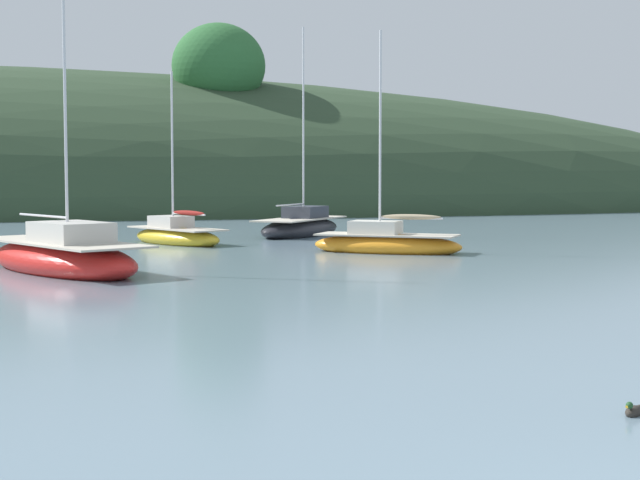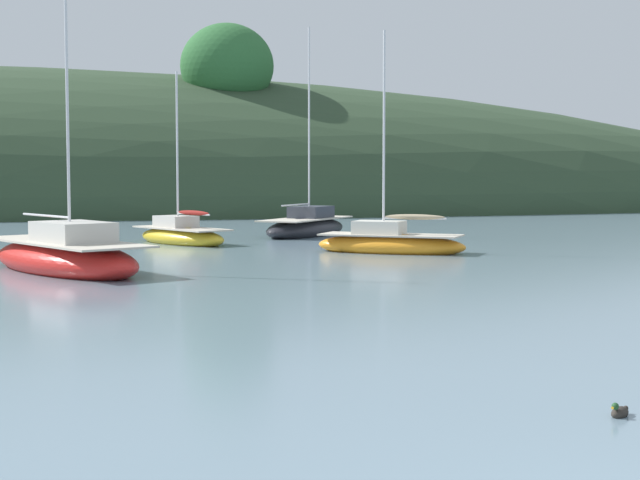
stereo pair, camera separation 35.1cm
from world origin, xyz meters
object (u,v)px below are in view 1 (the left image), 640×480
Objects in this scene: sailboat_red_portside at (176,235)px; sailboat_white_near at (386,243)px; sailboat_blue_center at (301,227)px; sailboat_yellow_far at (63,257)px; duck_lone_right at (633,411)px.

sailboat_red_portside is 9.61m from sailboat_white_near.
sailboat_blue_center reaches higher than sailboat_white_near.
sailboat_red_portside is at bearing 70.96° from sailboat_yellow_far.
sailboat_yellow_far is at bearing -109.04° from sailboat_red_portside.
sailboat_white_near is 22.50× the size of duck_lone_right.
sailboat_yellow_far reaches higher than sailboat_red_portside.
duck_lone_right is (4.55, -30.50, -0.30)m from sailboat_red_portside.
sailboat_yellow_far is (-3.82, -11.06, 0.10)m from sailboat_red_portside.
duck_lone_right is (8.37, -19.44, -0.40)m from sailboat_yellow_far.
sailboat_red_portside is 0.87× the size of sailboat_white_near.
duck_lone_right is at bearing -96.96° from sailboat_white_near.
sailboat_blue_center reaches higher than duck_lone_right.
sailboat_red_portside is 0.74× the size of sailboat_blue_center.
sailboat_yellow_far is (-11.37, -5.12, 0.09)m from sailboat_white_near.
sailboat_red_portside is at bearing -144.87° from sailboat_blue_center.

